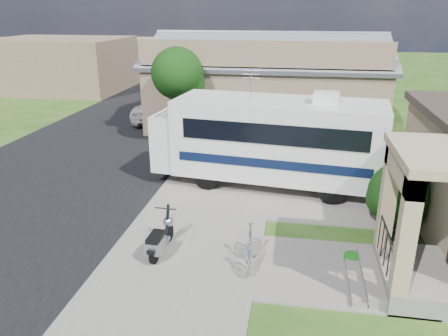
% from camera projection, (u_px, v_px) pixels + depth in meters
% --- Properties ---
extents(ground, '(120.00, 120.00, 0.00)m').
position_uv_depth(ground, '(226.00, 243.00, 12.25)').
color(ground, '#1C4312').
extents(street_slab, '(9.00, 80.00, 0.02)m').
position_uv_depth(street_slab, '(116.00, 134.00, 22.69)').
color(street_slab, black).
rests_on(street_slab, ground).
extents(sidewalk_slab, '(4.00, 80.00, 0.06)m').
position_uv_depth(sidewalk_slab, '(240.00, 140.00, 21.65)').
color(sidewalk_slab, slate).
rests_on(sidewalk_slab, ground).
extents(driveway_slab, '(7.00, 6.00, 0.05)m').
position_uv_depth(driveway_slab, '(286.00, 185.00, 16.17)').
color(driveway_slab, slate).
rests_on(driveway_slab, ground).
extents(walk_slab, '(4.00, 3.00, 0.05)m').
position_uv_depth(walk_slab, '(339.00, 272.00, 10.84)').
color(walk_slab, slate).
rests_on(walk_slab, ground).
extents(warehouse, '(12.50, 8.40, 5.04)m').
position_uv_depth(warehouse, '(267.00, 88.00, 24.49)').
color(warehouse, '#866A54').
rests_on(warehouse, ground).
extents(distant_bldg_far, '(10.00, 8.00, 4.00)m').
position_uv_depth(distant_bldg_far, '(61.00, 64.00, 34.61)').
color(distant_bldg_far, brown).
rests_on(distant_bldg_far, ground).
extents(distant_bldg_near, '(8.00, 7.00, 3.20)m').
position_uv_depth(distant_bldg_near, '(138.00, 55.00, 45.54)').
color(distant_bldg_near, '#866A54').
rests_on(distant_bldg_near, ground).
extents(street_tree_a, '(2.44, 2.40, 4.58)m').
position_uv_depth(street_tree_a, '(180.00, 76.00, 20.09)').
color(street_tree_a, '#322216').
rests_on(street_tree_a, ground).
extents(street_tree_b, '(2.44, 2.40, 4.73)m').
position_uv_depth(street_tree_b, '(219.00, 52.00, 29.29)').
color(street_tree_b, '#322216').
rests_on(street_tree_b, ground).
extents(street_tree_c, '(2.44, 2.40, 4.42)m').
position_uv_depth(street_tree_c, '(238.00, 46.00, 37.72)').
color(street_tree_c, '#322216').
rests_on(street_tree_c, ground).
extents(motorhome, '(8.38, 3.48, 4.17)m').
position_uv_depth(motorhome, '(270.00, 138.00, 15.69)').
color(motorhome, silver).
rests_on(motorhome, ground).
extents(shrub, '(1.95, 1.86, 2.39)m').
position_uv_depth(shrub, '(401.00, 190.00, 12.66)').
color(shrub, '#322216').
rests_on(shrub, ground).
extents(scooter, '(0.58, 1.67, 1.10)m').
position_uv_depth(scooter, '(160.00, 239.00, 11.46)').
color(scooter, black).
rests_on(scooter, ground).
extents(bicycle, '(0.60, 1.68, 0.99)m').
position_uv_depth(bicycle, '(250.00, 248.00, 11.01)').
color(bicycle, '#929299').
rests_on(bicycle, ground).
extents(pickup_truck, '(2.53, 5.47, 1.52)m').
position_uv_depth(pickup_truck, '(165.00, 107.00, 25.43)').
color(pickup_truck, silver).
rests_on(pickup_truck, ground).
extents(van, '(2.76, 6.48, 1.86)m').
position_uv_depth(van, '(183.00, 84.00, 32.03)').
color(van, silver).
rests_on(van, ground).
extents(garden_hose, '(0.41, 0.41, 0.19)m').
position_uv_depth(garden_hose, '(352.00, 259.00, 11.30)').
color(garden_hose, '#177116').
rests_on(garden_hose, ground).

